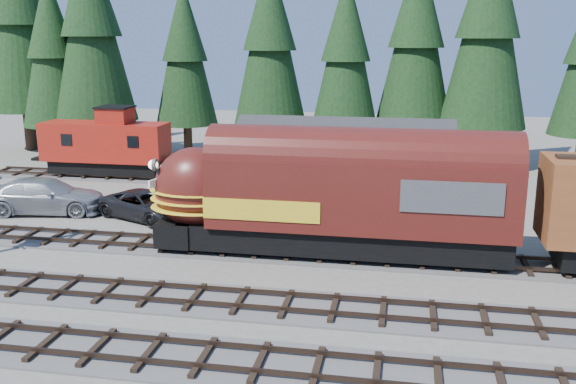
% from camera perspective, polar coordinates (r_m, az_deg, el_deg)
% --- Properties ---
extents(ground, '(120.00, 120.00, 0.00)m').
position_cam_1_polar(ground, '(26.25, 1.96, -8.55)').
color(ground, '#6B665B').
rests_on(ground, ground).
extents(track_siding, '(68.00, 3.20, 0.33)m').
position_cam_1_polar(track_siding, '(30.42, 22.25, -6.30)').
color(track_siding, '#4C4947').
rests_on(track_siding, ground).
extents(track_spur, '(32.00, 3.20, 0.33)m').
position_cam_1_polar(track_spur, '(45.25, -7.20, 1.04)').
color(track_spur, '#4C4947').
rests_on(track_spur, ground).
extents(depot, '(12.80, 7.00, 5.30)m').
position_cam_1_polar(depot, '(35.40, 4.54, 2.34)').
color(depot, orange).
rests_on(depot, ground).
extents(conifer_backdrop, '(79.20, 22.83, 17.16)m').
position_cam_1_polar(conifer_backdrop, '(48.84, 14.99, 13.68)').
color(conifer_backdrop, black).
rests_on(conifer_backdrop, ground).
extents(locomotive, '(16.84, 3.35, 4.58)m').
position_cam_1_polar(locomotive, '(29.19, 2.95, -0.73)').
color(locomotive, black).
rests_on(locomotive, ground).
extents(caboose, '(8.99, 2.61, 4.67)m').
position_cam_1_polar(caboose, '(47.58, -15.87, 4.06)').
color(caboose, black).
rests_on(caboose, ground).
extents(pickup_truck_a, '(6.19, 4.66, 1.56)m').
position_cam_1_polar(pickup_truck_a, '(36.44, -12.49, -1.14)').
color(pickup_truck_a, black).
rests_on(pickup_truck_a, ground).
extents(pickup_truck_b, '(7.24, 3.93, 1.99)m').
position_cam_1_polar(pickup_truck_b, '(39.28, -20.74, -0.32)').
color(pickup_truck_b, '#96999D').
rests_on(pickup_truck_b, ground).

